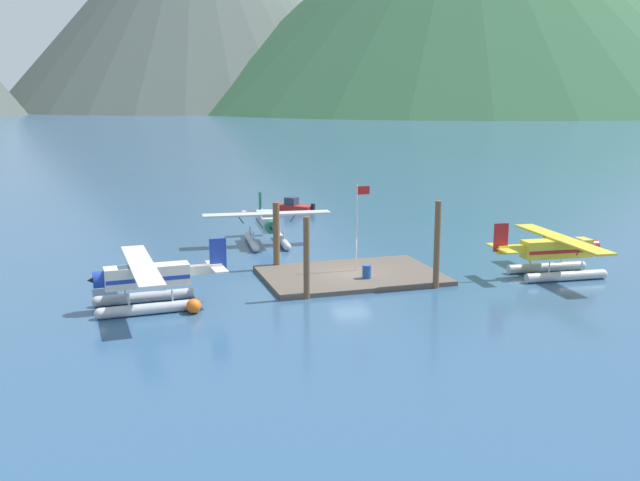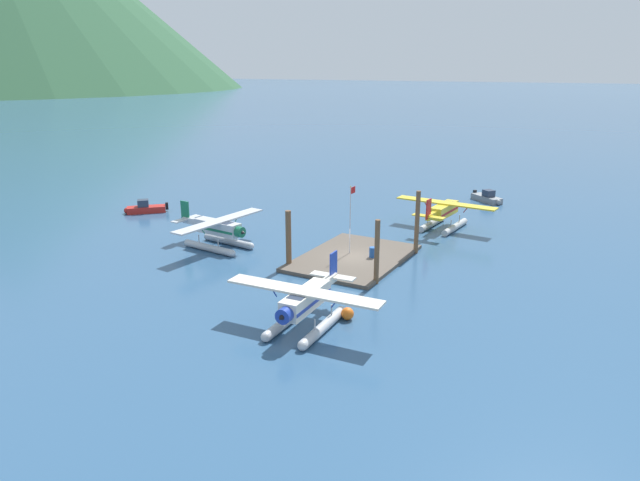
% 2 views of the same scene
% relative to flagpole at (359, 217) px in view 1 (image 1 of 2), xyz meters
% --- Properties ---
extents(ground_plane, '(1200.00, 1200.00, 0.00)m').
position_rel_flagpole_xyz_m(ground_plane, '(-0.74, -0.68, -4.02)').
color(ground_plane, '#2D5175').
extents(dock_platform, '(11.81, 8.15, 0.30)m').
position_rel_flagpole_xyz_m(dock_platform, '(-0.74, -0.68, -3.87)').
color(dock_platform, brown).
rests_on(dock_platform, ground).
extents(piling_near_left, '(0.39, 0.39, 5.04)m').
position_rel_flagpole_xyz_m(piling_near_left, '(-5.00, -4.67, -1.50)').
color(piling_near_left, brown).
rests_on(piling_near_left, ground).
extents(piling_near_right, '(0.40, 0.40, 5.63)m').
position_rel_flagpole_xyz_m(piling_near_right, '(3.58, -4.75, -1.20)').
color(piling_near_right, brown).
rests_on(piling_near_right, ground).
extents(piling_far_left, '(0.47, 0.47, 4.77)m').
position_rel_flagpole_xyz_m(piling_far_left, '(-4.96, 3.24, -1.64)').
color(piling_far_left, brown).
rests_on(piling_far_left, ground).
extents(flagpole, '(0.95, 0.10, 5.97)m').
position_rel_flagpole_xyz_m(flagpole, '(0.00, 0.00, 0.00)').
color(flagpole, silver).
rests_on(flagpole, dock_platform).
extents(fuel_drum, '(0.62, 0.62, 0.88)m').
position_rel_flagpole_xyz_m(fuel_drum, '(-0.20, -2.22, -3.28)').
color(fuel_drum, '#1E4C99').
rests_on(fuel_drum, dock_platform).
extents(mooring_buoy, '(0.85, 0.85, 0.85)m').
position_rel_flagpole_xyz_m(mooring_buoy, '(-11.96, -5.68, -3.60)').
color(mooring_buoy, orange).
rests_on(mooring_buoy, ground).
extents(seaplane_cream_port_aft, '(7.98, 10.46, 3.84)m').
position_rel_flagpole_xyz_m(seaplane_cream_port_aft, '(-14.38, -3.91, -2.44)').
color(seaplane_cream_port_aft, '#B7BABF').
rests_on(seaplane_cream_port_aft, ground).
extents(seaplane_silver_bow_left, '(10.48, 7.96, 3.84)m').
position_rel_flagpole_xyz_m(seaplane_silver_bow_left, '(-3.77, 11.56, -2.44)').
color(seaplane_silver_bow_left, '#B7BABF').
rests_on(seaplane_silver_bow_left, ground).
extents(seaplane_yellow_stbd_aft, '(7.97, 10.47, 3.84)m').
position_rel_flagpole_xyz_m(seaplane_yellow_stbd_aft, '(12.71, -4.42, -2.44)').
color(seaplane_yellow_stbd_aft, '#B7BABF').
rests_on(seaplane_yellow_stbd_aft, ground).
extents(boat_red_open_north, '(4.02, 4.04, 1.50)m').
position_rel_flagpole_xyz_m(boat_red_open_north, '(2.64, 27.31, -3.53)').
color(boat_red_open_north, '#B2231E').
rests_on(boat_red_open_north, ground).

